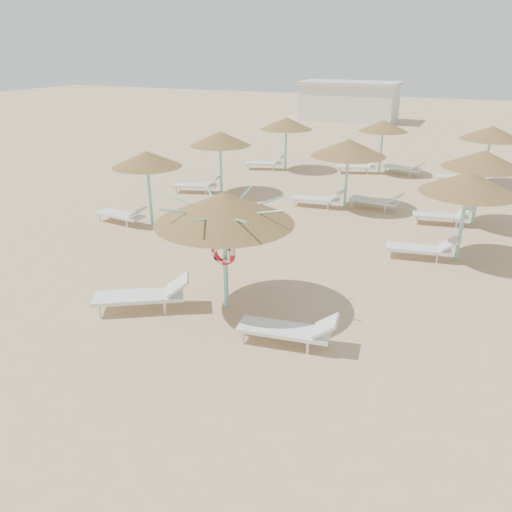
% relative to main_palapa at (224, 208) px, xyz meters
% --- Properties ---
extents(ground, '(120.00, 120.00, 0.00)m').
position_rel_main_palapa_xyz_m(ground, '(0.17, -0.20, -2.55)').
color(ground, tan).
rests_on(ground, ground).
extents(main_palapa, '(3.27, 3.27, 2.93)m').
position_rel_main_palapa_xyz_m(main_palapa, '(0.00, 0.00, 0.00)').
color(main_palapa, '#7BD2D6').
rests_on(main_palapa, ground).
extents(lounger_main_a, '(2.33, 1.79, 0.84)m').
position_rel_main_palapa_xyz_m(lounger_main_a, '(-1.74, -0.93, -2.15)').
color(lounger_main_a, white).
rests_on(lounger_main_a, ground).
extents(lounger_main_b, '(2.21, 0.93, 0.78)m').
position_rel_main_palapa_xyz_m(lounger_main_b, '(2.04, -0.97, -2.18)').
color(lounger_main_b, white).
rests_on(lounger_main_b, ground).
extents(palapa_field, '(19.03, 13.71, 2.72)m').
position_rel_main_palapa_xyz_m(palapa_field, '(1.59, 9.88, -0.24)').
color(palapa_field, '#7BD2D6').
rests_on(palapa_field, ground).
extents(service_hut, '(8.40, 4.40, 3.25)m').
position_rel_main_palapa_xyz_m(service_hut, '(-5.83, 34.80, -0.91)').
color(service_hut, silver).
rests_on(service_hut, ground).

